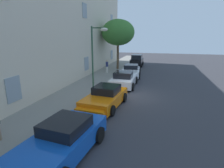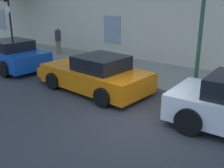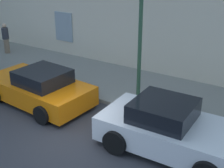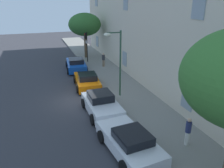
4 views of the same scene
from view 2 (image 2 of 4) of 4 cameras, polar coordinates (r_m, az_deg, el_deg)
name	(u,v)px [view 2 (image 2 of 4)]	position (r m, az deg, el deg)	size (l,w,h in m)	color
ground_plane	(139,121)	(7.86, 5.66, -7.81)	(80.00, 80.00, 0.00)	#333338
sidewalk	(193,82)	(11.52, 16.83, 0.48)	(60.00, 3.63, 0.14)	gray
sportscar_red_lead	(7,55)	(14.38, -21.24, 5.81)	(5.02, 2.52, 1.40)	#144CB2
sportscar_yellow_flank	(93,74)	(10.21, -4.10, 2.04)	(4.71, 2.48, 1.36)	orange
traffic_light	(8,9)	(17.03, -21.16, 14.57)	(0.44, 0.36, 3.71)	black
pedestrian_strolling	(58,40)	(16.08, -11.31, 9.08)	(0.48, 0.48, 1.59)	#8C7259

